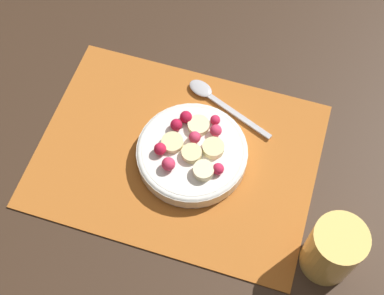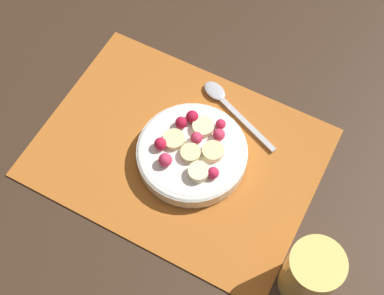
{
  "view_description": "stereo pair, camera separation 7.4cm",
  "coord_description": "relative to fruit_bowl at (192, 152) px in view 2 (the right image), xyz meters",
  "views": [
    {
      "loc": [
        0.14,
        -0.38,
        0.78
      ],
      "look_at": [
        0.03,
        -0.0,
        0.04
      ],
      "focal_mm": 50.0,
      "sensor_mm": 36.0,
      "label": 1
    },
    {
      "loc": [
        0.21,
        -0.35,
        0.78
      ],
      "look_at": [
        0.03,
        -0.0,
        0.04
      ],
      "focal_mm": 50.0,
      "sensor_mm": 36.0,
      "label": 2
    }
  ],
  "objects": [
    {
      "name": "placemat",
      "position": [
        -0.03,
        -0.0,
        -0.02
      ],
      "size": [
        0.45,
        0.34,
        0.01
      ],
      "color": "#B26023",
      "rests_on": "ground_plane"
    },
    {
      "name": "ground_plane",
      "position": [
        -0.03,
        -0.0,
        -0.02
      ],
      "size": [
        3.0,
        3.0,
        0.0
      ],
      "primitive_type": "plane",
      "color": "#382619"
    },
    {
      "name": "fruit_bowl",
      "position": [
        0.0,
        0.0,
        0.0
      ],
      "size": [
        0.18,
        0.18,
        0.05
      ],
      "color": "silver",
      "rests_on": "placemat"
    },
    {
      "name": "spoon",
      "position": [
        -0.0,
        0.12,
        -0.01
      ],
      "size": [
        0.17,
        0.09,
        0.01
      ],
      "rotation": [
        0.0,
        0.0,
        2.75
      ],
      "color": "#B2B2B7",
      "rests_on": "placemat"
    },
    {
      "name": "drinking_glass",
      "position": [
        0.24,
        -0.1,
        0.03
      ],
      "size": [
        0.08,
        0.08,
        0.11
      ],
      "color": "#F4CC66",
      "rests_on": "ground_plane"
    }
  ]
}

